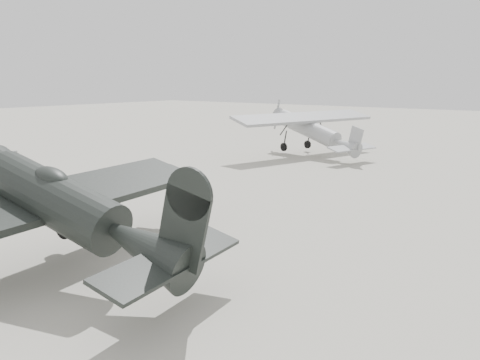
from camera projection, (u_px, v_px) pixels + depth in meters
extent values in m
plane|color=#9C968A|center=(183.00, 237.00, 16.02)|extent=(160.00, 160.00, 0.00)
cylinder|color=black|center=(55.00, 202.00, 12.41)|extent=(4.44, 1.79, 1.38)
cone|color=black|center=(147.00, 218.00, 10.76)|extent=(2.67, 1.52, 1.28)
ellipsoid|color=black|center=(48.00, 179.00, 12.38)|extent=(1.14, 0.77, 0.45)
cube|color=black|center=(39.00, 211.00, 12.83)|extent=(3.19, 11.95, 0.22)
cube|color=black|center=(174.00, 222.00, 10.35)|extent=(1.47, 4.22, 0.10)
cube|color=black|center=(178.00, 186.00, 10.10)|extent=(1.18, 0.21, 1.77)
cylinder|color=black|center=(73.00, 241.00, 14.42)|extent=(0.68, 0.22, 0.67)
cylinder|color=#333333|center=(71.00, 220.00, 14.28)|extent=(0.12, 0.12, 1.38)
cylinder|color=black|center=(183.00, 244.00, 10.33)|extent=(0.22, 0.10, 0.22)
cylinder|color=#9C9FA1|center=(308.00, 128.00, 33.30)|extent=(5.65, 2.85, 1.18)
cone|color=#9C9FA1|center=(348.00, 133.00, 30.31)|extent=(2.16, 1.61, 1.07)
cone|color=#9C9FA1|center=(280.00, 125.00, 35.77)|extent=(0.96, 1.26, 1.11)
cube|color=#9C9FA1|center=(276.00, 124.00, 36.11)|extent=(0.10, 0.16, 2.35)
cube|color=#9C9FA1|center=(304.00, 118.00, 33.50)|extent=(5.59, 11.81, 0.19)
cube|color=#9C9FA1|center=(354.00, 133.00, 29.87)|extent=(2.04, 3.75, 0.09)
cube|color=#9C9FA1|center=(356.00, 122.00, 29.64)|extent=(0.94, 0.38, 1.39)
cylinder|color=black|center=(287.00, 151.00, 33.66)|extent=(0.62, 0.33, 0.60)
cylinder|color=black|center=(311.00, 148.00, 34.98)|extent=(0.62, 0.33, 0.60)
cylinder|color=#333333|center=(287.00, 142.00, 33.53)|extent=(0.12, 0.12, 1.28)
cylinder|color=#333333|center=(311.00, 140.00, 34.86)|extent=(0.12, 0.12, 1.28)
cylinder|color=black|center=(356.00, 139.00, 29.78)|extent=(0.21, 0.13, 0.19)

